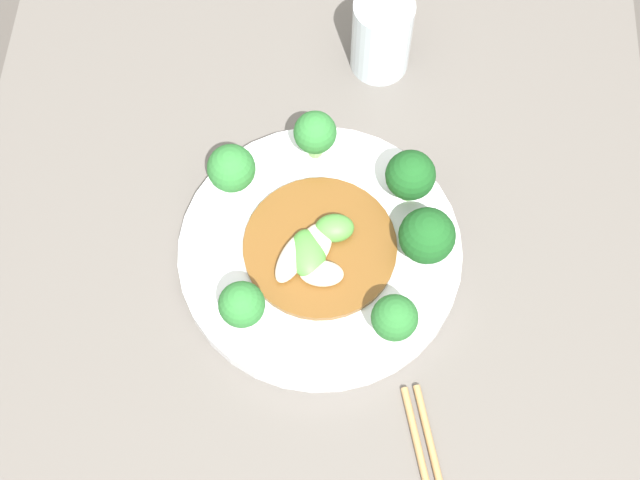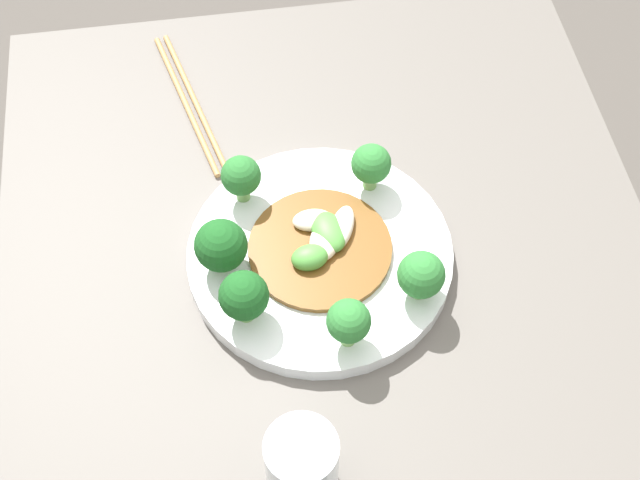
# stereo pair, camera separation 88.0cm
# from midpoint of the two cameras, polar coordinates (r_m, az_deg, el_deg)

# --- Properties ---
(table) EXTENTS (0.86, 0.72, 0.72)m
(table) POSITION_cam_midpoint_polar(r_m,az_deg,el_deg) (1.19, 2.95, -31.03)
(table) COLOR #5B5651
(table) RESTS_ON ground_plane
(plate) EXTENTS (0.29, 0.29, 0.02)m
(plate) POSITION_cam_midpoint_polar(r_m,az_deg,el_deg) (0.82, 2.96, -28.11)
(plate) COLOR silver
(plate) RESTS_ON table
(broccoli_north) EXTENTS (0.06, 0.06, 0.06)m
(broccoli_north) POSITION_cam_midpoint_polar(r_m,az_deg,el_deg) (0.77, -5.44, -29.02)
(broccoli_north) COLOR #7AAD5B
(broccoli_north) RESTS_ON plate
(broccoli_southeast) EXTENTS (0.04, 0.04, 0.06)m
(broccoli_southeast) POSITION_cam_midpoint_polar(r_m,az_deg,el_deg) (0.79, 7.25, -21.25)
(broccoli_southeast) COLOR #7AAD5B
(broccoli_southeast) RESTS_ON plate
(broccoli_west) EXTENTS (0.04, 0.04, 0.06)m
(broccoli_west) POSITION_cam_midpoint_polar(r_m,az_deg,el_deg) (0.77, 5.65, -35.70)
(broccoli_west) COLOR #7AAD5B
(broccoli_west) RESTS_ON plate
(broccoli_northeast) EXTENTS (0.04, 0.04, 0.06)m
(broccoli_northeast) POSITION_cam_midpoint_polar(r_m,az_deg,el_deg) (0.78, -3.80, -22.54)
(broccoli_northeast) COLOR #70A356
(broccoli_northeast) RESTS_ON plate
(broccoli_southwest) EXTENTS (0.05, 0.05, 0.06)m
(broccoli_southwest) POSITION_cam_midpoint_polar(r_m,az_deg,el_deg) (0.78, 11.96, -31.10)
(broccoli_southwest) COLOR #7AAD5B
(broccoli_southwest) RESTS_ON plate
(broccoli_northwest) EXTENTS (0.05, 0.05, 0.06)m
(broccoli_northwest) POSITION_cam_midpoint_polar(r_m,az_deg,el_deg) (0.77, -3.38, -33.60)
(broccoli_northwest) COLOR #70A356
(broccoli_northwest) RESTS_ON plate
(stirfry_center) EXTENTS (0.15, 0.15, 0.03)m
(stirfry_center) POSITION_cam_midpoint_polar(r_m,az_deg,el_deg) (0.80, 3.16, -27.66)
(stirfry_center) COLOR brown
(stirfry_center) RESTS_ON plate
(drinking_glass) EXTENTS (0.07, 0.07, 0.10)m
(drinking_glass) POSITION_cam_midpoint_polar(r_m,az_deg,el_deg) (0.79, 2.23, -45.99)
(drinking_glass) COLOR silver
(drinking_glass) RESTS_ON table
(chopsticks) EXTENTS (0.24, 0.08, 0.01)m
(chopsticks) POSITION_cam_midpoint_polar(r_m,az_deg,el_deg) (0.89, -8.13, -13.04)
(chopsticks) COLOR #AD7F4C
(chopsticks) RESTS_ON table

